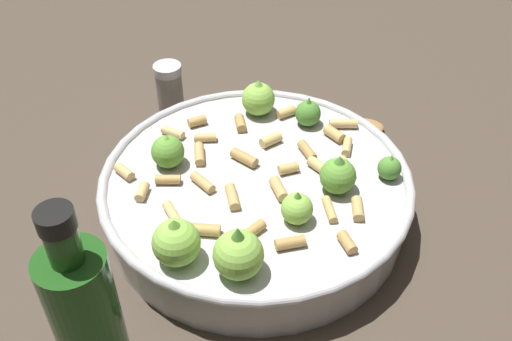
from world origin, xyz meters
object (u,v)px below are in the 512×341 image
Objects in this scene: olive_oil_bottle at (85,312)px; pepper_shaker at (170,93)px; cooking_pan at (256,192)px; wooden_spoon at (313,121)px.

pepper_shaker is at bearing 17.38° from olive_oil_bottle.
cooking_pan is 1.78× the size of olive_oil_bottle.
cooking_pan is at bearing -127.72° from pepper_shaker.
pepper_shaker is 0.20m from wooden_spoon.
olive_oil_bottle is at bearing 164.62° from cooking_pan.
cooking_pan is at bearing -15.38° from olive_oil_bottle.
cooking_pan is 0.24m from olive_oil_bottle.
pepper_shaker is at bearing 105.76° from wooden_spoon.
olive_oil_bottle reaches higher than cooking_pan.
wooden_spoon is at bearing -74.24° from pepper_shaker.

